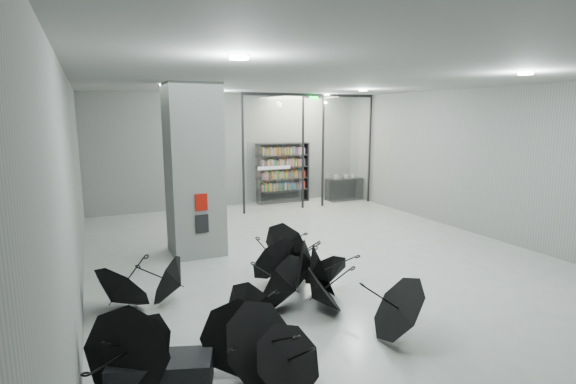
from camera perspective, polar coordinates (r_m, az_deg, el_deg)
name	(u,v)px	position (r m, az deg, el deg)	size (l,w,h in m)	color
room	(330,136)	(9.47, 5.47, 7.30)	(14.00, 14.02, 4.01)	gray
column	(194,170)	(10.52, -12.14, 2.78)	(1.20, 1.20, 4.00)	slate
fire_cabinet	(201,202)	(10.02, -11.23, -1.31)	(0.28, 0.04, 0.38)	#A50A07
info_panel	(202,224)	(10.13, -11.13, -4.08)	(0.30, 0.03, 0.42)	black
exit_sign	(314,99)	(15.27, 3.37, 12.04)	(0.30, 0.06, 0.15)	#0CE533
glass_partition	(310,146)	(15.48, 2.94, 5.95)	(5.06, 0.08, 4.00)	silver
bench	(161,373)	(5.97, -16.15, -21.68)	(1.22, 0.52, 0.39)	black
bookshelf	(283,173)	(16.49, -0.68, 2.51)	(2.04, 0.41, 2.24)	black
shop_counter	(344,189)	(17.16, 7.30, 0.38)	(1.41, 0.56, 0.85)	black
umbrella_cluster	(268,298)	(7.42, -2.67, -13.64)	(5.34, 4.79, 1.29)	black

